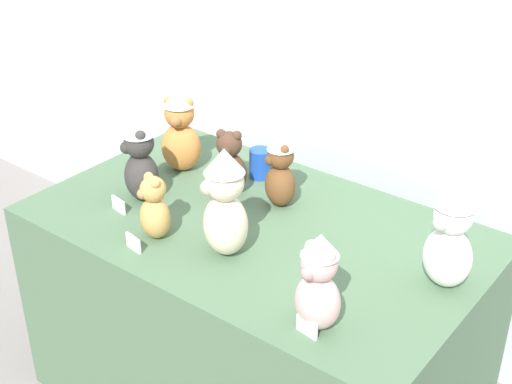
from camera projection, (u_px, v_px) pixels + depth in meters
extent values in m
cube|color=silver|center=(373.00, 26.00, 2.64)|extent=(7.00, 0.08, 2.60)
cube|color=#4C6B4C|center=(256.00, 318.00, 2.58)|extent=(1.50, 0.91, 0.79)
ellipsoid|color=beige|center=(226.00, 224.00, 2.20)|extent=(0.21, 0.20, 0.20)
sphere|color=beige|center=(225.00, 182.00, 2.13)|extent=(0.12, 0.12, 0.12)
sphere|color=beige|center=(221.00, 163.00, 2.14)|extent=(0.04, 0.04, 0.04)
sphere|color=beige|center=(228.00, 174.00, 2.08)|extent=(0.04, 0.04, 0.04)
sphere|color=#ABA08A|center=(208.00, 188.00, 2.12)|extent=(0.05, 0.05, 0.05)
cone|color=silver|center=(224.00, 161.00, 2.09)|extent=(0.12, 0.12, 0.08)
ellipsoid|color=#383533|center=(142.00, 177.00, 2.50)|extent=(0.18, 0.17, 0.17)
sphere|color=#383533|center=(139.00, 143.00, 2.44)|extent=(0.10, 0.10, 0.10)
sphere|color=#383533|center=(136.00, 129.00, 2.45)|extent=(0.04, 0.04, 0.04)
sphere|color=#383533|center=(140.00, 136.00, 2.39)|extent=(0.04, 0.04, 0.04)
sphere|color=#32302E|center=(126.00, 148.00, 2.43)|extent=(0.04, 0.04, 0.04)
cone|color=silver|center=(137.00, 126.00, 2.41)|extent=(0.11, 0.11, 0.07)
ellipsoid|color=beige|center=(318.00, 301.00, 1.89)|extent=(0.15, 0.13, 0.16)
sphere|color=beige|center=(319.00, 264.00, 1.84)|extent=(0.10, 0.10, 0.10)
sphere|color=beige|center=(311.00, 247.00, 1.84)|extent=(0.04, 0.04, 0.04)
sphere|color=beige|center=(329.00, 256.00, 1.80)|extent=(0.04, 0.04, 0.04)
sphere|color=#A88783|center=(308.00, 273.00, 1.82)|extent=(0.04, 0.04, 0.04)
cone|color=silver|center=(320.00, 245.00, 1.81)|extent=(0.10, 0.10, 0.06)
ellipsoid|color=#D17F3D|center=(181.00, 147.00, 2.70)|extent=(0.19, 0.18, 0.18)
sphere|color=#D17F3D|center=(179.00, 113.00, 2.63)|extent=(0.11, 0.11, 0.11)
sphere|color=#D17F3D|center=(170.00, 102.00, 2.62)|extent=(0.04, 0.04, 0.04)
sphere|color=#D17F3D|center=(188.00, 103.00, 2.60)|extent=(0.04, 0.04, 0.04)
sphere|color=#A06536|center=(176.00, 121.00, 2.60)|extent=(0.05, 0.05, 0.05)
cone|color=silver|center=(178.00, 96.00, 2.60)|extent=(0.12, 0.12, 0.07)
ellipsoid|color=brown|center=(280.00, 185.00, 2.47)|extent=(0.16, 0.15, 0.15)
sphere|color=brown|center=(281.00, 156.00, 2.42)|extent=(0.09, 0.09, 0.09)
sphere|color=brown|center=(278.00, 143.00, 2.42)|extent=(0.03, 0.03, 0.03)
sphere|color=brown|center=(284.00, 150.00, 2.38)|extent=(0.03, 0.03, 0.03)
sphere|color=brown|center=(270.00, 160.00, 2.41)|extent=(0.04, 0.04, 0.04)
cone|color=silver|center=(281.00, 141.00, 2.39)|extent=(0.09, 0.09, 0.06)
ellipsoid|color=tan|center=(155.00, 218.00, 2.29)|extent=(0.14, 0.13, 0.14)
sphere|color=tan|center=(153.00, 189.00, 2.24)|extent=(0.08, 0.08, 0.08)
sphere|color=tan|center=(149.00, 177.00, 2.25)|extent=(0.03, 0.03, 0.03)
sphere|color=tan|center=(155.00, 183.00, 2.21)|extent=(0.03, 0.03, 0.03)
sphere|color=olive|center=(142.00, 194.00, 2.23)|extent=(0.03, 0.03, 0.03)
ellipsoid|color=#4C3323|center=(230.00, 173.00, 2.55)|extent=(0.15, 0.14, 0.15)
sphere|color=#4C3323|center=(229.00, 144.00, 2.49)|extent=(0.09, 0.09, 0.09)
sphere|color=#4C3323|center=(221.00, 134.00, 2.48)|extent=(0.03, 0.03, 0.03)
sphere|color=#4C3323|center=(237.00, 136.00, 2.47)|extent=(0.03, 0.03, 0.03)
sphere|color=#412E23|center=(226.00, 151.00, 2.46)|extent=(0.04, 0.04, 0.04)
ellipsoid|color=white|center=(447.00, 257.00, 2.06)|extent=(0.19, 0.17, 0.18)
sphere|color=white|center=(454.00, 216.00, 1.99)|extent=(0.11, 0.11, 0.11)
sphere|color=white|center=(447.00, 197.00, 2.00)|extent=(0.04, 0.04, 0.04)
sphere|color=white|center=(465.00, 207.00, 1.94)|extent=(0.04, 0.04, 0.04)
sphere|color=#B4B3AF|center=(441.00, 223.00, 1.97)|extent=(0.05, 0.05, 0.05)
cone|color=silver|center=(457.00, 195.00, 1.96)|extent=(0.12, 0.12, 0.07)
cylinder|color=blue|center=(260.00, 163.00, 2.66)|extent=(0.08, 0.08, 0.11)
cube|color=white|center=(307.00, 327.00, 1.89)|extent=(0.07, 0.02, 0.05)
cube|color=white|center=(133.00, 243.00, 2.24)|extent=(0.07, 0.02, 0.05)
cube|color=white|center=(119.00, 205.00, 2.45)|extent=(0.07, 0.02, 0.05)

